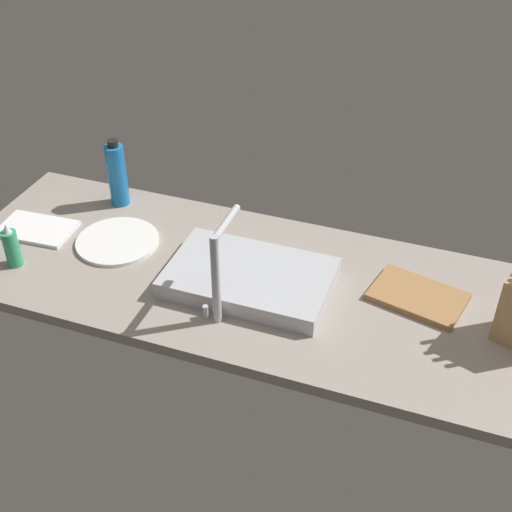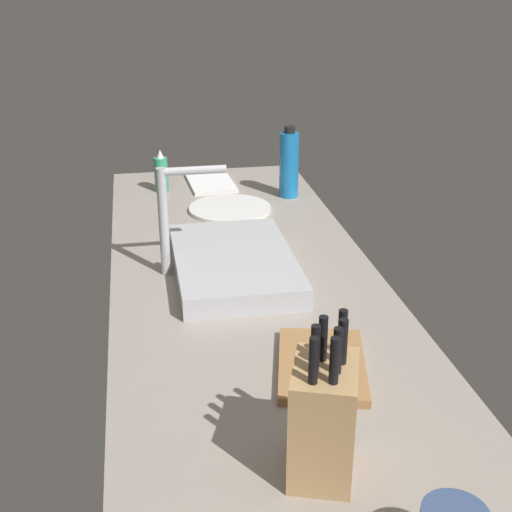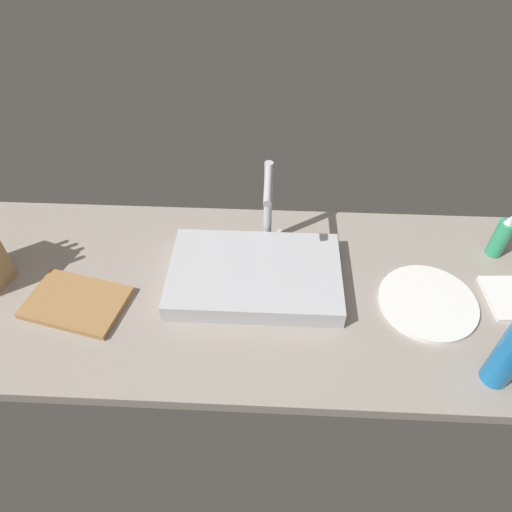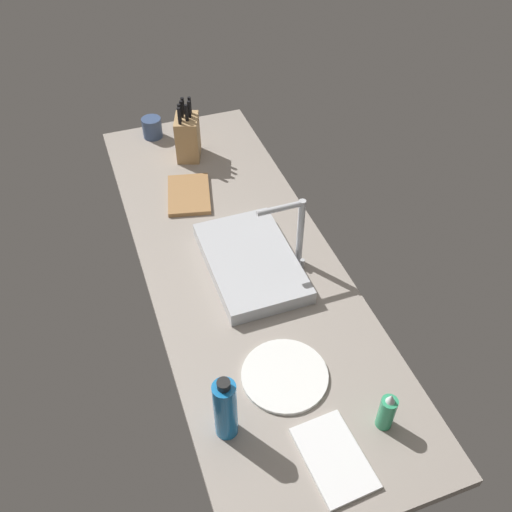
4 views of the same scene
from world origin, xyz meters
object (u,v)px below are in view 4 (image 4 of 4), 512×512
Objects in this scene: faucet at (295,228)px; cutting_board at (189,194)px; sink_basin at (251,262)px; coffee_mug at (152,128)px; water_bottle at (225,409)px; soap_bottle at (387,412)px; dish_towel at (332,458)px; dinner_plate at (285,375)px; knife_block at (187,137)px.

cutting_board is at bearing -153.14° from faucet.
faucet is at bearing 26.86° from cutting_board.
sink_basin is 96.75cm from coffee_mug.
water_bottle is (56.86, -26.90, 8.39)cm from sink_basin.
sink_basin is at bearing 154.68° from water_bottle.
water_bottle reaches higher than soap_bottle.
soap_bottle is 43.58cm from water_bottle.
water_bottle is at bearing -9.06° from cutting_board.
sink_basin reaches higher than dish_towel.
dinner_plate is 28.07cm from dish_towel.
dinner_plate is at bearing 2.95° from cutting_board.
sink_basin is 3.22× the size of soap_bottle.
water_bottle is (131.39, -23.90, 1.06)cm from knife_block.
dish_towel is (27.98, 2.32, 0.00)cm from dinner_plate.
cutting_board reaches higher than dish_towel.
cutting_board is (-46.73, -10.39, -1.77)cm from sink_basin.
water_bottle is (-12.80, -41.39, 4.73)cm from soap_bottle.
coffee_mug is (-95.62, -14.62, 1.96)cm from sink_basin.
faucet reaches higher than coffee_mug.
dish_towel is (4.60, -17.76, -5.73)cm from soap_bottle.
dish_towel is (74.26, -3.28, -2.07)cm from sink_basin.
soap_bottle is at bearing -0.29° from faucet.
water_bottle is at bearing 8.84° from knife_block.
faucet is at bearing 165.74° from dish_towel.
knife_block is 145.29cm from soap_bottle.
knife_block is 2.84× the size of coffee_mug.
faucet is 3.00× the size of coffee_mug.
cutting_board is at bearing 4.95° from coffee_mug.
soap_bottle is at bearing 72.82° from water_bottle.
knife_block is at bearing -167.05° from faucet.
soap_bottle is at bearing 40.67° from dinner_plate.
soap_bottle is (116.39, 24.87, 5.43)cm from cutting_board.
water_bottle is (103.59, -16.52, 10.16)cm from cutting_board.
cutting_board is (27.79, -7.38, -9.10)cm from knife_block.
faucet is at bearing 179.71° from soap_bottle.
coffee_mug is at bearing 175.39° from water_bottle.
coffee_mug reaches higher than dinner_plate.
soap_bottle is at bearing 12.06° from cutting_board.
dish_towel is at bearing -75.47° from soap_bottle.
soap_bottle reaches higher than cutting_board.
cutting_board is (-49.79, -25.21, -15.95)cm from faucet.
water_bottle is 0.91× the size of dinner_plate.
faucet reaches higher than soap_bottle.
sink_basin is 5.03× the size of coffee_mug.
soap_bottle reaches higher than coffee_mug.
cutting_board is 1.08× the size of water_bottle.
faucet is 75.24cm from dish_towel.
dinner_plate is at bearing 116.40° from water_bottle.
dish_towel is at bearing 19.04° from knife_block.
knife_block is 1.04× the size of cutting_board.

